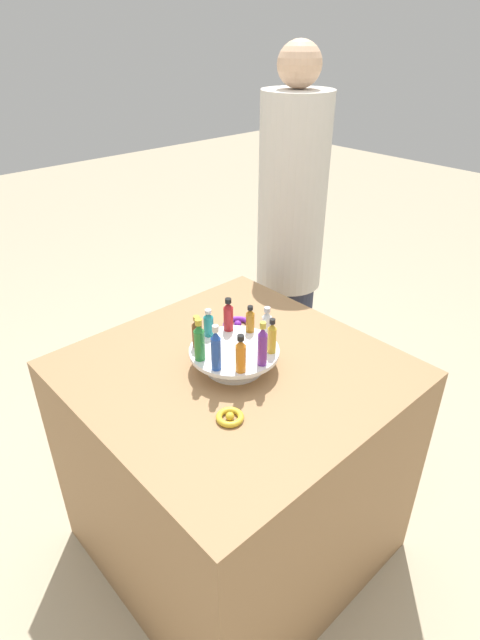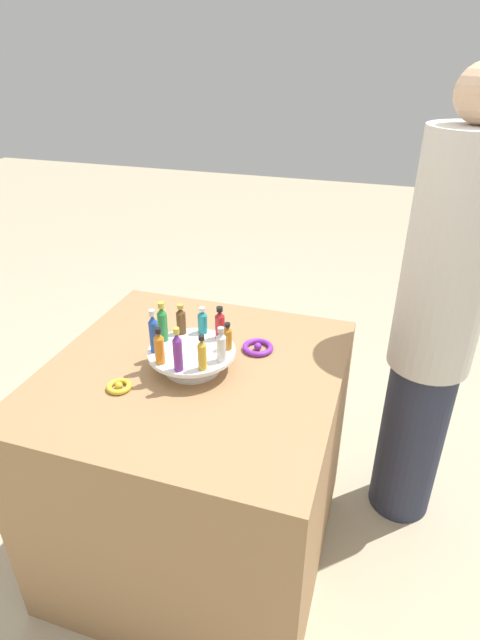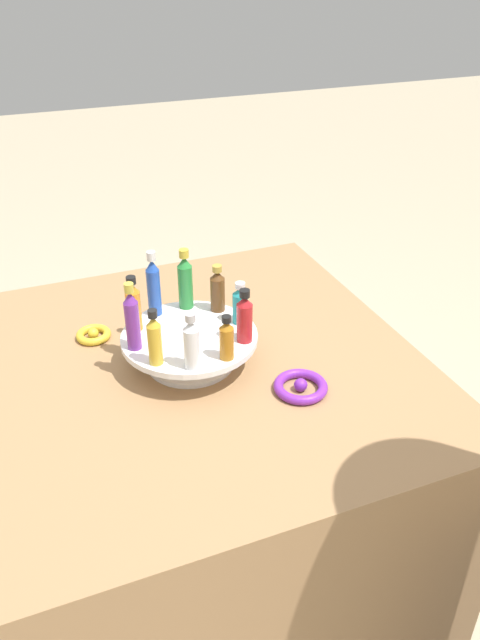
{
  "view_description": "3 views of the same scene",
  "coord_description": "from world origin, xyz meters",
  "px_view_note": "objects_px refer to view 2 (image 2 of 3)",
  "views": [
    {
      "loc": [
        0.8,
        0.9,
        1.68
      ],
      "look_at": [
        -0.05,
        -0.03,
        0.93
      ],
      "focal_mm": 28.0,
      "sensor_mm": 36.0,
      "label": 1
    },
    {
      "loc": [
        -0.53,
        1.17,
        1.67
      ],
      "look_at": [
        -0.13,
        -0.08,
        0.95
      ],
      "focal_mm": 28.0,
      "sensor_mm": 36.0,
      "label": 2
    },
    {
      "loc": [
        -0.98,
        0.28,
        1.51
      ],
      "look_at": [
        -0.11,
        -0.06,
        0.94
      ],
      "focal_mm": 35.0,
      "sensor_mm": 36.0,
      "label": 3
    }
  ],
  "objects_px": {
    "bottle_clear": "(221,346)",
    "ribbon_bow_gold": "(119,386)",
    "bottle_blue": "(154,333)",
    "bottle_gold": "(202,354)",
    "bottle_brown": "(181,320)",
    "ribbon_bow_purple": "(258,347)",
    "display_stand": "(192,356)",
    "bottle_red": "(220,324)",
    "person_figure": "(434,328)",
    "bottle_orange": "(159,347)",
    "bottle_purple": "(178,351)",
    "bottle_teal": "(202,321)",
    "bottle_green": "(162,323)",
    "bottle_amber": "(228,337)"
  },
  "relations": [
    {
      "from": "bottle_clear",
      "to": "ribbon_bow_gold",
      "type": "relative_size",
      "value": 1.5
    },
    {
      "from": "bottle_blue",
      "to": "bottle_gold",
      "type": "height_order",
      "value": "bottle_blue"
    },
    {
      "from": "bottle_clear",
      "to": "bottle_brown",
      "type": "xyz_separation_m",
      "value": [
        0.17,
        -0.11,
        -0.0
      ]
    },
    {
      "from": "bottle_gold",
      "to": "ribbon_bow_purple",
      "type": "bearing_deg",
      "value": -110.65
    },
    {
      "from": "display_stand",
      "to": "bottle_red",
      "type": "height_order",
      "value": "bottle_red"
    },
    {
      "from": "person_figure",
      "to": "bottle_orange",
      "type": "bearing_deg",
      "value": 2.96
    },
    {
      "from": "bottle_purple",
      "to": "ribbon_bow_purple",
      "type": "xyz_separation_m",
      "value": [
        -0.16,
        -0.27,
        -0.12
      ]
    },
    {
      "from": "display_stand",
      "to": "bottle_teal",
      "type": "xyz_separation_m",
      "value": [
        0.01,
        -0.11,
        0.06
      ]
    },
    {
      "from": "bottle_blue",
      "to": "bottle_clear",
      "type": "bearing_deg",
      "value": -176.65
    },
    {
      "from": "bottle_purple",
      "to": "bottle_brown",
      "type": "relative_size",
      "value": 1.34
    },
    {
      "from": "bottle_green",
      "to": "bottle_brown",
      "type": "relative_size",
      "value": 1.29
    },
    {
      "from": "display_stand",
      "to": "bottle_green",
      "type": "bearing_deg",
      "value": -14.65
    },
    {
      "from": "ribbon_bow_gold",
      "to": "bottle_teal",
      "type": "bearing_deg",
      "value": -119.84
    },
    {
      "from": "bottle_orange",
      "to": "ribbon_bow_gold",
      "type": "xyz_separation_m",
      "value": [
        0.1,
        0.07,
        -0.11
      ]
    },
    {
      "from": "bottle_orange",
      "to": "bottle_amber",
      "type": "bearing_deg",
      "value": -140.65
    },
    {
      "from": "bottle_amber",
      "to": "bottle_blue",
      "type": "bearing_deg",
      "value": 21.35
    },
    {
      "from": "bottle_green",
      "to": "bottle_purple",
      "type": "relative_size",
      "value": 0.96
    },
    {
      "from": "bottle_green",
      "to": "person_figure",
      "type": "xyz_separation_m",
      "value": [
        -0.81,
        -0.4,
        -0.1
      ]
    },
    {
      "from": "bottle_teal",
      "to": "bottle_brown",
      "type": "xyz_separation_m",
      "value": [
        0.06,
        0.02,
        0.01
      ]
    },
    {
      "from": "ribbon_bow_purple",
      "to": "display_stand",
      "type": "bearing_deg",
      "value": 45.14
    },
    {
      "from": "bottle_teal",
      "to": "bottle_purple",
      "type": "bearing_deg",
      "value": 93.35
    },
    {
      "from": "bottle_purple",
      "to": "bottle_blue",
      "type": "bearing_deg",
      "value": -32.65
    },
    {
      "from": "bottle_brown",
      "to": "person_figure",
      "type": "bearing_deg",
      "value": -156.02
    },
    {
      "from": "bottle_blue",
      "to": "bottle_purple",
      "type": "distance_m",
      "value": 0.13
    },
    {
      "from": "bottle_green",
      "to": "bottle_teal",
      "type": "xyz_separation_m",
      "value": [
        -0.1,
        -0.08,
        -0.02
      ]
    },
    {
      "from": "bottle_clear",
      "to": "bottle_orange",
      "type": "bearing_deg",
      "value": 21.35
    },
    {
      "from": "bottle_blue",
      "to": "bottle_clear",
      "type": "height_order",
      "value": "bottle_blue"
    },
    {
      "from": "bottle_brown",
      "to": "bottle_green",
      "type": "bearing_deg",
      "value": 57.35
    },
    {
      "from": "bottle_amber",
      "to": "bottle_red",
      "type": "xyz_separation_m",
      "value": [
        0.04,
        -0.05,
        0.01
      ]
    },
    {
      "from": "bottle_red",
      "to": "bottle_blue",
      "type": "bearing_deg",
      "value": 39.35
    },
    {
      "from": "display_stand",
      "to": "ribbon_bow_purple",
      "type": "bearing_deg",
      "value": -134.86
    },
    {
      "from": "bottle_clear",
      "to": "ribbon_bow_gold",
      "type": "height_order",
      "value": "bottle_clear"
    },
    {
      "from": "bottle_blue",
      "to": "bottle_brown",
      "type": "distance_m",
      "value": 0.13
    },
    {
      "from": "bottle_red",
      "to": "person_figure",
      "type": "distance_m",
      "value": 0.74
    },
    {
      "from": "bottle_brown",
      "to": "bottle_blue",
      "type": "bearing_deg",
      "value": 75.35
    },
    {
      "from": "bottle_gold",
      "to": "bottle_amber",
      "type": "bearing_deg",
      "value": -104.65
    },
    {
      "from": "display_stand",
      "to": "bottle_orange",
      "type": "relative_size",
      "value": 2.32
    },
    {
      "from": "ribbon_bow_purple",
      "to": "person_figure",
      "type": "distance_m",
      "value": 0.61
    },
    {
      "from": "bottle_teal",
      "to": "ribbon_bow_purple",
      "type": "distance_m",
      "value": 0.2
    },
    {
      "from": "bottle_green",
      "to": "ribbon_bow_gold",
      "type": "xyz_separation_m",
      "value": [
        0.06,
        0.19,
        -0.12
      ]
    },
    {
      "from": "bottle_blue",
      "to": "bottle_brown",
      "type": "bearing_deg",
      "value": -104.65
    },
    {
      "from": "bottle_green",
      "to": "bottle_red",
      "type": "height_order",
      "value": "bottle_green"
    },
    {
      "from": "bottle_gold",
      "to": "bottle_brown",
      "type": "xyz_separation_m",
      "value": [
        0.14,
        -0.17,
        -0.0
      ]
    },
    {
      "from": "bottle_green",
      "to": "ribbon_bow_purple",
      "type": "bearing_deg",
      "value": -153.16
    },
    {
      "from": "bottle_clear",
      "to": "ribbon_bow_purple",
      "type": "xyz_separation_m",
      "value": [
        -0.06,
        -0.19,
        -0.11
      ]
    },
    {
      "from": "display_stand",
      "to": "bottle_green",
      "type": "distance_m",
      "value": 0.14
    },
    {
      "from": "bottle_clear",
      "to": "bottle_brown",
      "type": "distance_m",
      "value": 0.21
    },
    {
      "from": "bottle_gold",
      "to": "person_figure",
      "type": "relative_size",
      "value": 0.07
    },
    {
      "from": "display_stand",
      "to": "bottle_purple",
      "type": "xyz_separation_m",
      "value": [
        -0.01,
        0.11,
        0.09
      ]
    },
    {
      "from": "bottle_purple",
      "to": "bottle_amber",
      "type": "distance_m",
      "value": 0.18
    }
  ]
}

